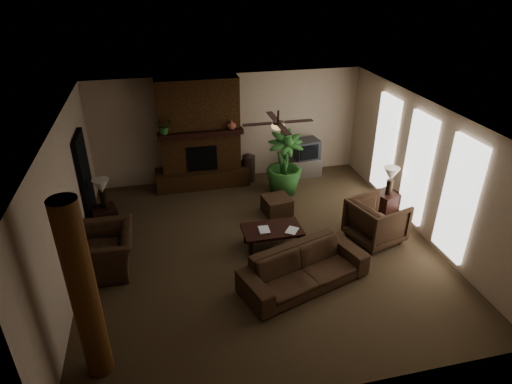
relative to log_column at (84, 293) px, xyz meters
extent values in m
plane|color=#4B3925|center=(2.95, 2.40, -1.40)|extent=(7.00, 7.00, 0.00)
plane|color=silver|center=(2.95, 2.40, 1.40)|extent=(7.00, 7.00, 0.00)
plane|color=tan|center=(2.95, 5.90, 0.00)|extent=(7.00, 0.00, 7.00)
plane|color=tan|center=(2.95, -1.10, 0.00)|extent=(7.00, 0.00, 7.00)
plane|color=tan|center=(-0.55, 2.40, 0.00)|extent=(0.00, 7.00, 7.00)
plane|color=tan|center=(6.45, 2.40, 0.00)|extent=(0.00, 7.00, 7.00)
cube|color=#4E2D14|center=(2.15, 5.65, 0.00)|extent=(2.00, 0.50, 2.80)
cube|color=#4E2D14|center=(2.15, 5.55, -1.17)|extent=(2.40, 0.70, 0.45)
cube|color=black|center=(2.15, 5.39, -0.58)|extent=(0.75, 0.04, 0.65)
cube|color=black|center=(2.15, 5.37, 0.10)|extent=(2.10, 0.28, 0.12)
cube|color=white|center=(6.40, 4.00, -0.05)|extent=(0.08, 0.85, 2.35)
cube|color=white|center=(6.40, 2.60, -0.05)|extent=(0.08, 0.85, 2.35)
cube|color=white|center=(6.40, 1.20, -0.05)|extent=(0.08, 0.85, 2.35)
cylinder|color=brown|center=(0.00, 0.00, 0.00)|extent=(0.36, 0.36, 2.80)
cube|color=black|center=(-0.49, 4.20, -0.35)|extent=(0.10, 1.00, 2.10)
cylinder|color=black|center=(3.35, 2.70, 1.28)|extent=(0.04, 0.04, 0.24)
cylinder|color=black|center=(3.35, 2.70, 1.16)|extent=(0.20, 0.20, 0.06)
ellipsoid|color=#F2BF72|center=(3.35, 2.70, 1.10)|extent=(0.26, 0.26, 0.14)
cube|color=black|center=(3.75, 2.70, 1.17)|extent=(0.55, 0.12, 0.01)
cube|color=black|center=(2.95, 2.70, 1.17)|extent=(0.55, 0.12, 0.01)
cube|color=black|center=(3.35, 3.10, 1.17)|extent=(0.12, 0.55, 0.01)
cube|color=black|center=(3.35, 2.30, 1.17)|extent=(0.12, 0.55, 0.01)
imported|color=#3C281A|center=(3.45, 1.13, -0.94)|extent=(2.45, 1.38, 0.92)
imported|color=#3C281A|center=(-0.06, 2.41, -0.86)|extent=(0.82, 1.25, 1.09)
imported|color=#3C281A|center=(5.37, 2.16, -0.89)|extent=(1.17, 1.21, 1.02)
cube|color=black|center=(3.20, 2.41, -1.00)|extent=(1.20, 0.70, 0.06)
cube|color=black|center=(2.70, 2.16, -1.21)|extent=(0.07, 0.07, 0.37)
cube|color=black|center=(3.70, 2.16, -1.21)|extent=(0.07, 0.07, 0.37)
cube|color=black|center=(2.70, 2.66, -1.21)|extent=(0.07, 0.07, 0.37)
cube|color=black|center=(3.70, 2.66, -1.21)|extent=(0.07, 0.07, 0.37)
cube|color=#3C281A|center=(3.66, 3.71, -1.20)|extent=(0.68, 0.68, 0.40)
cube|color=#BABABD|center=(4.96, 5.55, -1.15)|extent=(0.85, 0.50, 0.50)
cube|color=#323235|center=(4.97, 5.55, -0.64)|extent=(0.71, 0.58, 0.52)
cube|color=black|center=(4.97, 5.29, -0.64)|extent=(0.52, 0.10, 0.40)
cylinder|color=#34261D|center=(3.39, 5.55, -1.05)|extent=(0.34, 0.34, 0.70)
sphere|color=#34261D|center=(3.39, 5.55, -0.80)|extent=(0.34, 0.34, 0.34)
imported|color=#2D6126|center=(4.11, 4.68, -0.95)|extent=(0.96, 1.64, 0.90)
cube|color=black|center=(-0.18, 3.84, -1.12)|extent=(0.62, 0.62, 0.55)
cylinder|color=black|center=(-0.14, 3.89, -0.67)|extent=(0.18, 0.18, 0.35)
cone|color=beige|center=(-0.14, 3.89, -0.35)|extent=(0.45, 0.45, 0.30)
cube|color=black|center=(6.10, 3.09, -1.12)|extent=(0.63, 0.63, 0.55)
cylinder|color=black|center=(6.10, 3.05, -0.67)|extent=(0.17, 0.17, 0.35)
cone|color=beige|center=(6.10, 3.05, -0.35)|extent=(0.44, 0.44, 0.30)
imported|color=#2D6126|center=(1.29, 5.38, 0.32)|extent=(0.42, 0.46, 0.33)
imported|color=#964F3C|center=(2.92, 5.33, 0.27)|extent=(0.24, 0.25, 0.22)
imported|color=#999999|center=(2.91, 2.39, -0.83)|extent=(0.22, 0.04, 0.29)
imported|color=#999999|center=(3.48, 2.30, -0.82)|extent=(0.18, 0.15, 0.29)
camera|label=1|loc=(1.20, -4.77, 3.81)|focal=30.48mm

